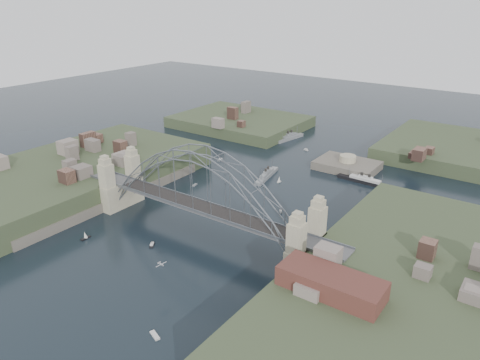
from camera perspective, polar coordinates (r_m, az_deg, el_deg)
The scene contains 23 objects.
ground at distance 125.20m, azimuth -4.83°, elevation -6.79°, with size 500.00×500.00×0.00m, color black.
bridge at distance 119.73m, azimuth -5.01°, elevation -1.62°, with size 84.00×13.80×24.60m.
shore_west at distance 164.23m, azimuth -20.35°, elevation -0.13°, with size 50.50×90.00×12.00m.
shore_east at distance 102.38m, azimuth 21.41°, elevation -14.45°, with size 50.50×90.00×12.00m.
headland_nw at distance 226.48m, azimuth -0.00°, elevation 6.83°, with size 60.00×45.00×9.00m, color #354227.
headland_ne at distance 202.95m, azimuth 27.67°, elevation 2.47°, with size 70.00×55.00×9.50m, color #354227.
fort_island at distance 174.97m, azimuth 13.21°, elevation 1.24°, with size 22.00×16.00×9.40m.
wharf_shed at distance 89.73m, azimuth 11.33°, elevation -12.55°, with size 20.00×8.00×4.00m, color #592D26.
finger_pier at distance 87.48m, azimuth 3.51°, elevation -20.97°, with size 4.00×22.00×1.40m, color #535355.
naval_cruiser_near at distance 162.40m, azimuth 3.37°, elevation 0.59°, with size 5.52×17.36×5.17m.
naval_cruiser_far at distance 206.65m, azimuth 6.24°, elevation 5.30°, with size 5.42×17.09×5.72m.
ocean_liner at distance 163.14m, azimuth 15.39°, elevation -0.12°, with size 19.85×3.65×4.85m.
aeroplane at distance 101.50m, azimuth -9.90°, elevation -10.33°, with size 1.57×2.90×0.42m.
small_boat_a at distance 156.25m, azimuth -5.70°, elevation -0.64°, with size 1.25×2.61×0.45m.
small_boat_b at distance 137.08m, azimuth 5.12°, elevation -3.95°, with size 1.66×1.96×1.43m.
small_boat_c at distance 121.47m, azimuth -10.96°, elevation -7.97°, with size 2.25×2.76×1.43m.
small_boat_d at distance 144.21m, azimuth 14.38°, elevation -3.29°, with size 1.41×1.95×0.45m.
small_boat_e at distance 179.31m, azimuth -2.51°, elevation 2.55°, with size 1.73×3.26×1.43m.
small_boat_f at distance 158.38m, azimuth 4.92°, elevation 0.05°, with size 1.12×1.73×2.38m.
small_boat_g at distance 93.24m, azimuth -10.62°, elevation -18.60°, with size 2.98×1.88×0.45m.
small_boat_h at distance 192.98m, azimuth 8.26°, elevation 3.78°, with size 2.08×1.29×1.43m.
small_boat_i at distance 118.94m, azimuth 7.81°, elevation -8.14°, with size 2.37×2.34×2.38m.
small_boat_j at distance 128.99m, azimuth -18.81°, elevation -6.68°, with size 1.04×2.82×2.38m.
Camera 1 is at (71.93, -82.72, 60.50)m, focal length 34.06 mm.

